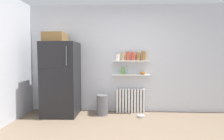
# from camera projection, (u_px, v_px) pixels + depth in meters

# --- Properties ---
(ground_plane) EXTENTS (7.04, 7.04, 0.00)m
(ground_plane) POSITION_uv_depth(u_px,v_px,m) (118.00, 137.00, 3.11)
(ground_plane) COLOR #7A6651
(back_wall) EXTENTS (7.04, 0.10, 2.60)m
(back_wall) POSITION_uv_depth(u_px,v_px,m) (119.00, 59.00, 4.56)
(back_wall) COLOR silver
(back_wall) RESTS_ON ground_plane
(refrigerator) EXTENTS (0.76, 0.75, 1.89)m
(refrigerator) POSITION_uv_depth(u_px,v_px,m) (61.00, 77.00, 4.26)
(refrigerator) COLOR black
(refrigerator) RESTS_ON ground_plane
(radiator) EXTENTS (0.69, 0.12, 0.57)m
(radiator) POSITION_uv_depth(u_px,v_px,m) (130.00, 100.00, 4.49)
(radiator) COLOR white
(radiator) RESTS_ON ground_plane
(wall_shelf_lower) EXTENTS (0.88, 0.22, 0.02)m
(wall_shelf_lower) POSITION_uv_depth(u_px,v_px,m) (131.00, 75.00, 4.41)
(wall_shelf_lower) COLOR white
(wall_shelf_upper) EXTENTS (0.88, 0.22, 0.02)m
(wall_shelf_upper) POSITION_uv_depth(u_px,v_px,m) (131.00, 61.00, 4.39)
(wall_shelf_upper) COLOR white
(storage_jar_0) EXTENTS (0.11, 0.11, 0.17)m
(storage_jar_0) POSITION_uv_depth(u_px,v_px,m) (118.00, 57.00, 4.40)
(storage_jar_0) COLOR silver
(storage_jar_0) RESTS_ON wall_shelf_upper
(storage_jar_1) EXTENTS (0.09, 0.09, 0.20)m
(storage_jar_1) POSITION_uv_depth(u_px,v_px,m) (123.00, 56.00, 4.39)
(storage_jar_1) COLOR tan
(storage_jar_1) RESTS_ON wall_shelf_upper
(storage_jar_2) EXTENTS (0.10, 0.10, 0.22)m
(storage_jar_2) POSITION_uv_depth(u_px,v_px,m) (128.00, 56.00, 4.38)
(storage_jar_2) COLOR #C64C38
(storage_jar_2) RESTS_ON wall_shelf_upper
(storage_jar_3) EXTENTS (0.11, 0.11, 0.21)m
(storage_jar_3) POSITION_uv_depth(u_px,v_px,m) (133.00, 56.00, 4.38)
(storage_jar_3) COLOR #C64C38
(storage_jar_3) RESTS_ON wall_shelf_upper
(storage_jar_4) EXTENTS (0.10, 0.10, 0.20)m
(storage_jar_4) POSITION_uv_depth(u_px,v_px,m) (139.00, 56.00, 4.37)
(storage_jar_4) COLOR olive
(storage_jar_4) RESTS_ON wall_shelf_upper
(storage_jar_5) EXTENTS (0.11, 0.11, 0.23)m
(storage_jar_5) POSITION_uv_depth(u_px,v_px,m) (144.00, 56.00, 4.36)
(storage_jar_5) COLOR olive
(storage_jar_5) RESTS_ON wall_shelf_upper
(vase) EXTENTS (0.09, 0.09, 0.16)m
(vase) POSITION_uv_depth(u_px,v_px,m) (123.00, 71.00, 4.42)
(vase) COLOR #66A84C
(vase) RESTS_ON wall_shelf_lower
(shelf_bowl) EXTENTS (0.14, 0.14, 0.06)m
(shelf_bowl) POSITION_uv_depth(u_px,v_px,m) (143.00, 73.00, 4.39)
(shelf_bowl) COLOR orange
(shelf_bowl) RESTS_ON wall_shelf_lower
(trash_bin) EXTENTS (0.26, 0.26, 0.46)m
(trash_bin) POSITION_uv_depth(u_px,v_px,m) (102.00, 105.00, 4.28)
(trash_bin) COLOR slate
(trash_bin) RESTS_ON ground_plane
(pet_food_bowl) EXTENTS (0.16, 0.16, 0.05)m
(pet_food_bowl) POSITION_uv_depth(u_px,v_px,m) (141.00, 116.00, 4.11)
(pet_food_bowl) COLOR #B7B7BC
(pet_food_bowl) RESTS_ON ground_plane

